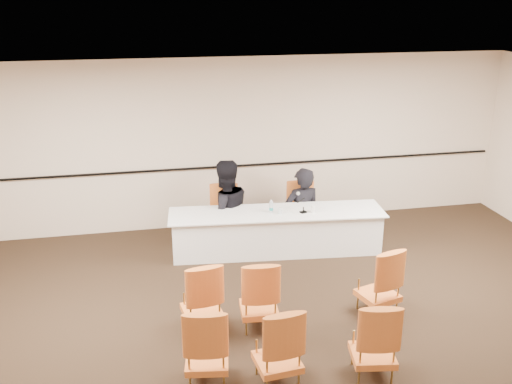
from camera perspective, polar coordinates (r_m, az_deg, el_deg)
floor at (r=7.09m, az=3.74°, el=-15.29°), size 10.00×10.00×0.00m
ceiling at (r=5.92m, az=4.38°, el=9.29°), size 10.00×10.00×0.00m
wall_back at (r=10.06m, az=-2.08°, el=4.88°), size 10.00×0.04×3.00m
wall_rail at (r=10.13m, az=-2.01°, el=2.63°), size 9.80×0.04×0.03m
panel_table at (r=9.27m, az=2.08°, el=-3.98°), size 3.51×1.13×0.69m
panelist_main at (r=9.83m, az=4.59°, el=-2.60°), size 0.70×0.51×1.80m
panelist_main_chair at (r=9.79m, az=4.60°, el=-1.92°), size 0.55×0.55×0.95m
panelist_second at (r=9.64m, az=-3.14°, el=-2.38°), size 1.10×0.94×1.96m
panelist_second_chair at (r=9.64m, az=-3.14°, el=-2.24°), size 0.55×0.55×0.95m
papers at (r=9.16m, az=4.60°, el=-1.99°), size 0.34×0.28×0.00m
microphone at (r=9.07m, az=4.78°, el=-1.18°), size 0.17×0.24×0.31m
water_bottle at (r=9.08m, az=1.54°, el=-1.43°), size 0.07×0.07×0.21m
drinking_glass at (r=9.04m, az=2.43°, el=-1.91°), size 0.07×0.07×0.10m
coffee_cup at (r=9.13m, az=5.74°, el=-1.71°), size 0.11×0.11×0.12m
aud_chair_front_left at (r=7.21m, az=-5.50°, el=-10.25°), size 0.56×0.56×0.95m
aud_chair_front_mid at (r=7.23m, az=0.30°, el=-10.09°), size 0.54×0.54×0.95m
aud_chair_front_right at (r=7.70m, az=12.18°, el=-8.59°), size 0.62×0.62×0.95m
aud_chair_back_left at (r=6.34m, az=-4.97°, el=-14.82°), size 0.57×0.57×0.95m
aud_chair_back_mid at (r=6.31m, az=2.18°, el=-14.95°), size 0.55×0.55×0.95m
aud_chair_back_right at (r=6.54m, az=11.71°, el=-14.06°), size 0.58×0.58×0.95m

